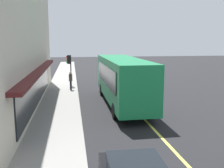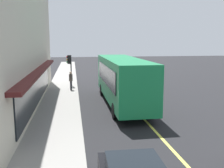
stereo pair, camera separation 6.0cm
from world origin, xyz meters
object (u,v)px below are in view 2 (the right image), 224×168
at_px(bus, 122,79).
at_px(car_navy, 125,74).
at_px(traffic_light, 69,63).
at_px(pedestrian_waiting, 71,79).

bearing_deg(bus, car_navy, -12.47).
bearing_deg(car_navy, traffic_light, 123.22).
xyz_separation_m(bus, car_navy, (12.46, -2.76, -1.24)).
height_order(traffic_light, car_navy, traffic_light).
bearing_deg(car_navy, pedestrian_waiting, 135.28).
xyz_separation_m(bus, pedestrian_waiting, (5.78, 3.86, -0.77)).
relative_size(car_navy, pedestrian_waiting, 2.45).
bearing_deg(pedestrian_waiting, car_navy, -44.72).
bearing_deg(traffic_light, pedestrian_waiting, -176.91).
xyz_separation_m(traffic_light, pedestrian_waiting, (-2.27, -0.12, -1.32)).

